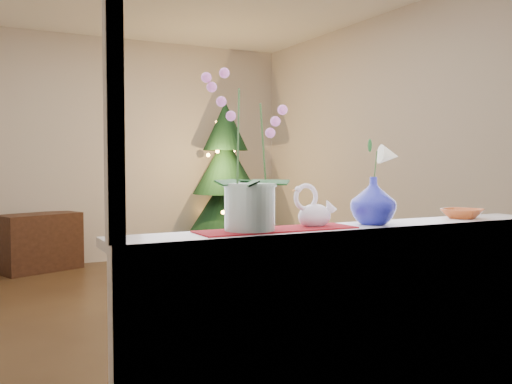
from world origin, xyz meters
TOP-DOWN VIEW (x-y plane):
  - ground at (0.00, 0.00)m, footprint 5.00×5.00m
  - wall_back at (0.00, 2.50)m, footprint 4.50×0.10m
  - wall_front at (0.00, -2.50)m, footprint 4.50×0.10m
  - wall_right at (2.25, 0.00)m, footprint 0.10×5.00m
  - window_apron at (0.00, -2.46)m, footprint 2.20×0.08m
  - windowsill at (0.00, -2.37)m, footprint 2.20×0.26m
  - window_frame at (0.00, -2.47)m, footprint 2.22×0.06m
  - runner at (-0.38, -2.37)m, footprint 0.70×0.20m
  - orchid_pot at (-0.51, -2.37)m, footprint 0.25×0.25m
  - swan at (-0.19, -2.36)m, footprint 0.22×0.11m
  - blue_vase at (0.12, -2.37)m, footprint 0.30×0.30m
  - lily at (0.12, -2.37)m, footprint 0.14×0.08m
  - paperweight at (0.14, -2.40)m, footprint 0.08×0.08m
  - amber_dish at (0.70, -2.36)m, footprint 0.22×0.22m
  - xmas_tree at (1.31, 1.95)m, footprint 1.25×1.25m
  - side_table at (-0.82, 2.23)m, footprint 0.95×0.71m

SIDE VIEW (x-z plane):
  - ground at x=0.00m, z-range 0.00..0.00m
  - side_table at x=-0.82m, z-range 0.00..0.64m
  - window_apron at x=0.00m, z-range 0.00..0.88m
  - windowsill at x=0.00m, z-range 0.88..0.92m
  - runner at x=-0.38m, z-range 0.92..0.93m
  - amber_dish at x=0.70m, z-range 0.92..0.96m
  - paperweight at x=0.14m, z-range 0.92..0.98m
  - xmas_tree at x=1.31m, z-range 0.00..1.94m
  - swan at x=-0.19m, z-range 0.92..1.10m
  - blue_vase at x=0.12m, z-range 0.92..1.17m
  - orchid_pot at x=-0.51m, z-range 0.92..1.58m
  - lily at x=0.12m, z-range 1.17..1.36m
  - wall_back at x=0.00m, z-range 0.00..2.70m
  - wall_front at x=0.00m, z-range 0.00..2.70m
  - wall_right at x=2.25m, z-range 0.00..2.70m
  - window_frame at x=0.00m, z-range 0.90..2.50m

